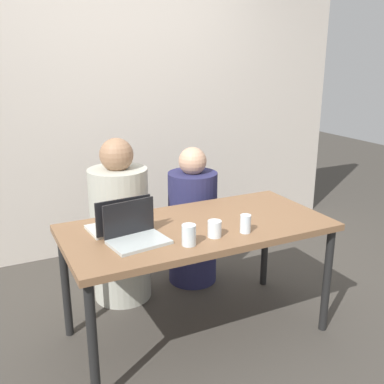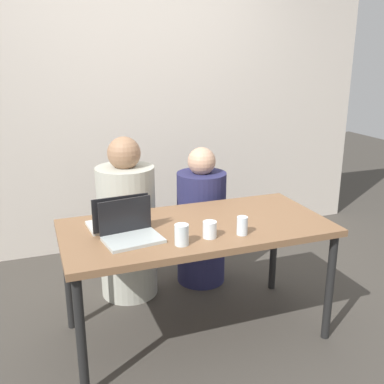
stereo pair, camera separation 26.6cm
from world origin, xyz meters
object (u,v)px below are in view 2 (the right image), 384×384
Objects in this scene: water_glass_right at (242,227)px; water_glass_left at (182,236)px; person_on_left at (127,227)px; laptop_back_left at (118,220)px; water_glass_center at (211,230)px; person_on_right at (201,223)px; laptop_front_left at (130,231)px.

water_glass_left is at bearing -177.41° from water_glass_right.
person_on_left reaches higher than laptop_back_left.
water_glass_right is at bearing 135.43° from person_on_left.
water_glass_right is 1.12× the size of water_glass_center.
water_glass_right is at bearing 68.05° from person_on_right.
person_on_left reaches higher than laptop_front_left.
person_on_right reaches higher than laptop_back_left.
water_glass_left is at bearing 47.05° from person_on_right.
laptop_front_left is 0.19m from laptop_back_left.
laptop_front_left is at bearing 162.90° from water_glass_center.
laptop_back_left is at bearing 145.13° from water_glass_center.
person_on_right is 9.33× the size of water_glass_left.
water_glass_right is 0.36m from water_glass_left.
water_glass_left reaches higher than water_glass_right.
laptop_back_left is (-0.16, -0.53, 0.26)m from person_on_left.
laptop_front_left is at bearing 94.98° from laptop_back_left.
water_glass_left is 0.18m from water_glass_center.
person_on_left is at bearing 118.35° from water_glass_right.
person_on_right is 0.95m from laptop_back_left.
person_on_left is at bearing 108.79° from water_glass_center.
laptop_back_left is at bearing 151.96° from water_glass_right.
water_glass_left is (0.11, -0.89, 0.26)m from person_on_left.
person_on_left is 1.02m from water_glass_right.
laptop_back_left is at bearing 127.32° from water_glass_left.
laptop_back_left is at bearing 91.28° from laptop_front_left.
laptop_front_left is at bearing 165.83° from water_glass_right.
person_on_right is 0.94m from water_glass_center.
person_on_right reaches higher than water_glass_right.
water_glass_left is at bearing 122.66° from laptop_back_left.
laptop_front_left is 0.62m from water_glass_right.
person_on_right is 0.93m from water_glass_right.
person_on_right reaches higher than water_glass_left.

